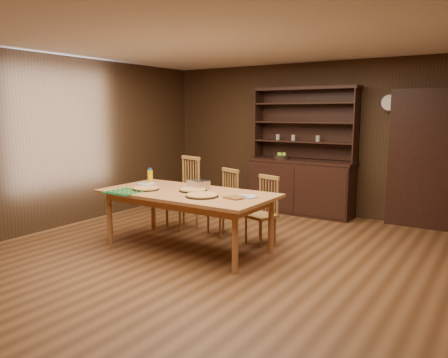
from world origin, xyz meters
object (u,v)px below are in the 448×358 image
Objects in this scene: chair_center at (225,200)px; juice_bottle at (150,176)px; chair_left at (186,190)px; chair_right at (264,208)px; china_hutch at (301,180)px; dining_table at (187,197)px.

juice_bottle reaches higher than chair_center.
chair_left reaches higher than chair_right.
chair_center is (-0.41, -1.79, -0.10)m from china_hutch.
juice_bottle is at bearing -90.44° from chair_left.
dining_table is at bearing -98.87° from china_hutch.
chair_center is 0.69m from chair_right.
china_hutch is 1.90m from chair_right.
dining_table is 2.36× the size of chair_center.
chair_center is (0.01, 0.88, -0.19)m from dining_table.
chair_left is 4.98× the size of juice_bottle.
china_hutch is 1.84m from chair_center.
china_hutch reaches higher than dining_table.
china_hutch is 9.96× the size of juice_bottle.
china_hutch is 2.70m from dining_table.
china_hutch reaches higher than chair_center.
chair_left is 1.19× the size of chair_right.
chair_left is (-1.11, -1.82, -0.02)m from china_hutch.
chair_center is (0.70, 0.03, -0.08)m from chair_left.
dining_table is (-0.42, -2.67, 0.09)m from china_hutch.
chair_left is at bearing -166.44° from chair_right.
china_hutch is at bearing 73.51° from chair_left.
china_hutch reaches higher than chair_right.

